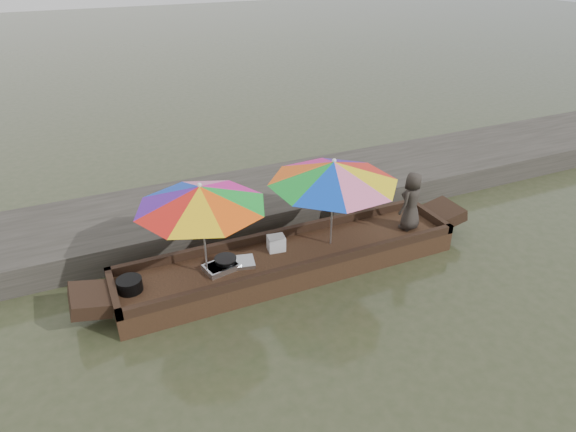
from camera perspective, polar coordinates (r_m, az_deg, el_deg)
name	(u,v)px	position (r m, az deg, el deg)	size (l,w,h in m)	color
water	(290,271)	(8.71, 0.27, -6.08)	(80.00, 80.00, 0.00)	#333B21
dock	(245,203)	(10.34, -4.84, 1.40)	(22.00, 2.20, 0.50)	#2D2B26
boat_hull	(290,262)	(8.61, 0.28, -5.12)	(5.76, 1.20, 0.35)	black
cooking_pot	(130,285)	(7.97, -17.19, -7.32)	(0.37, 0.37, 0.20)	black
tray_crayfish	(222,267)	(8.16, -7.40, -5.64)	(0.53, 0.36, 0.09)	silver
tray_scallop	(238,263)	(8.26, -5.60, -5.20)	(0.53, 0.36, 0.06)	silver
charcoal_grill	(226,263)	(8.19, -6.94, -5.19)	(0.33, 0.33, 0.16)	black
supply_bag	(276,243)	(8.54, -1.32, -3.04)	(0.28, 0.22, 0.26)	silver
vendor	(412,201)	(9.24, 13.57, 1.63)	(0.53, 0.35, 1.08)	#2F2A25
umbrella_bow	(204,231)	(7.71, -9.37, -1.60)	(1.95, 1.95, 1.55)	#E51491
umbrella_stern	(332,203)	(8.43, 4.94, 1.46)	(2.13, 2.13, 1.55)	red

